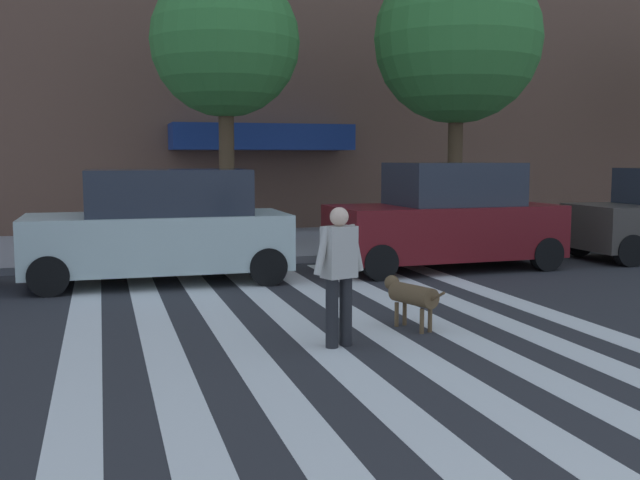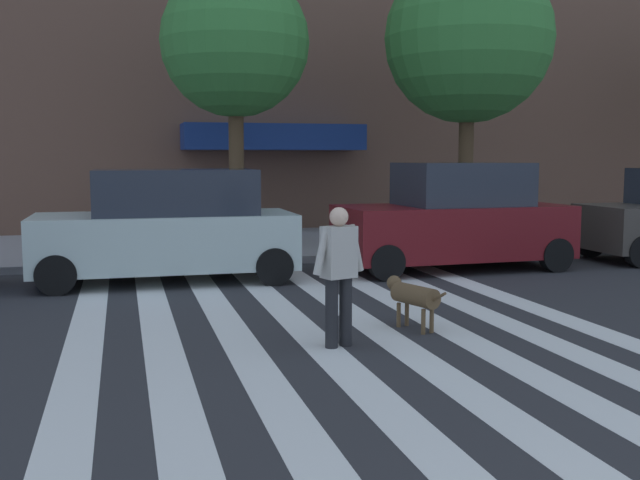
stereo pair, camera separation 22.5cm
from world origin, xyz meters
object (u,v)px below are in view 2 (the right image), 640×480
parked_car_behind_first (168,227)px  pedestrian_dog_walker (339,269)px  street_tree_middle (468,40)px  street_tree_nearest (235,44)px  dog_on_leash (412,295)px  parked_car_third_in_line (455,219)px

parked_car_behind_first → pedestrian_dog_walker: (1.62, -5.17, -0.05)m
parked_car_behind_first → street_tree_middle: street_tree_middle is taller
street_tree_nearest → pedestrian_dog_walker: street_tree_nearest is taller
street_tree_middle → dog_on_leash: size_ratio=6.40×
parked_car_third_in_line → street_tree_middle: bearing=60.7°
street_tree_nearest → dog_on_leash: (1.06, -7.86, -4.25)m
street_tree_nearest → dog_on_leash: size_ratio=5.85×
pedestrian_dog_walker → dog_on_leash: (1.17, 0.61, -0.48)m
street_tree_nearest → street_tree_middle: (5.48, -0.32, 0.26)m
parked_car_behind_first → parked_car_third_in_line: bearing=0.0°
parked_car_behind_first → street_tree_nearest: bearing=62.4°
dog_on_leash → parked_car_behind_first: bearing=121.5°
parked_car_third_in_line → dog_on_leash: (-2.75, -4.56, -0.55)m
street_tree_middle → pedestrian_dog_walker: 10.67m
street_tree_middle → dog_on_leash: street_tree_middle is taller
parked_car_third_in_line → parked_car_behind_first: bearing=-180.0°
pedestrian_dog_walker → parked_car_behind_first: bearing=107.4°
parked_car_behind_first → pedestrian_dog_walker: 5.41m
parked_car_behind_first → street_tree_nearest: street_tree_nearest is taller
pedestrian_dog_walker → parked_car_third_in_line: bearing=52.8°
street_tree_nearest → street_tree_middle: size_ratio=0.91×
street_tree_middle → dog_on_leash: (-4.42, -7.54, -4.51)m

